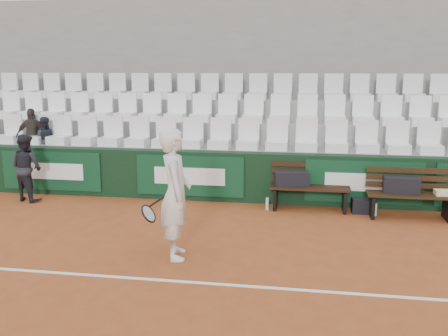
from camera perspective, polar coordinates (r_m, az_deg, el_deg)
ground at (r=6.67m, az=-9.90°, el=-12.35°), size 80.00×80.00×0.00m
court_baseline at (r=6.67m, az=-9.90°, el=-12.32°), size 18.00×0.06×0.01m
back_barrier at (r=10.18m, az=-2.26°, el=-0.87°), size 18.00×0.34×1.00m
grandstand_tier_front at (r=10.80m, az=-1.94°, el=-0.16°), size 18.00×0.95×1.00m
grandstand_tier_mid at (r=11.67m, az=-1.03°, el=1.85°), size 18.00×0.95×1.45m
grandstand_tier_back at (r=12.56m, az=-0.25°, el=3.58°), size 18.00×0.95×1.90m
grandstand_rear_wall at (r=13.07m, az=0.21°, el=9.39°), size 18.00×0.30×4.40m
seat_row_front at (r=10.49m, az=-2.15°, el=4.02°), size 11.90×0.44×0.63m
seat_row_mid at (r=11.37m, az=-1.21°, el=6.88°), size 11.90×0.44×0.63m
seat_row_back at (r=12.28m, az=-0.39°, el=9.32°), size 11.90×0.44×0.63m
bench_left at (r=9.65m, az=9.75°, el=-3.40°), size 1.50×0.56×0.45m
bench_right at (r=9.58m, az=20.40°, el=-4.08°), size 1.50×0.56×0.45m
sports_bag_left at (r=9.57m, az=7.74°, el=-1.24°), size 0.68×0.39×0.27m
sports_bag_right at (r=9.51m, az=19.61°, el=-1.85°), size 0.64×0.33×0.29m
towel at (r=9.64m, az=23.88°, el=-2.60°), size 0.33×0.25×0.09m
sports_bag_ground at (r=9.68m, az=15.70°, el=-4.18°), size 0.45×0.29×0.27m
water_bottle_near at (r=9.55m, az=4.97°, el=-4.10°), size 0.07×0.07×0.24m
water_bottle_far at (r=9.56m, az=16.89°, el=-4.55°), size 0.07×0.07×0.24m
tennis_player at (r=7.03m, az=-5.60°, el=-2.97°), size 0.81×0.78×1.86m
ball_kid at (r=10.83m, az=-21.66°, el=0.05°), size 0.79×0.70×1.36m
spectator_b at (r=11.94m, az=-21.14°, el=5.60°), size 0.78×0.52×1.23m
spectator_c at (r=11.81m, az=-19.97°, el=5.18°), size 0.61×0.54×1.04m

